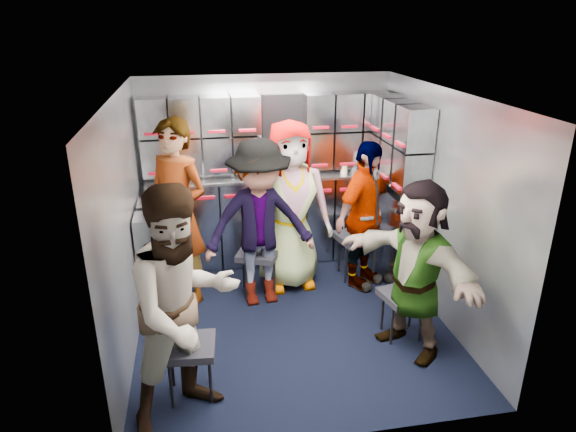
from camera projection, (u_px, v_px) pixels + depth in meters
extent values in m
plane|color=black|center=(291.00, 318.00, 4.88)|extent=(3.00, 3.00, 0.00)
cube|color=gray|center=(267.00, 168.00, 5.87)|extent=(2.80, 0.04, 2.10)
cube|color=gray|center=(125.00, 227.00, 4.26)|extent=(0.04, 3.00, 2.10)
cube|color=gray|center=(440.00, 206.00, 4.72)|extent=(0.04, 3.00, 2.10)
cube|color=silver|center=(291.00, 94.00, 4.11)|extent=(2.80, 3.00, 0.02)
cube|color=#9499A3|center=(270.00, 220.00, 5.88)|extent=(2.68, 0.38, 0.99)
cube|color=#9499A3|center=(161.00, 256.00, 5.01)|extent=(0.38, 0.76, 0.99)
cube|color=#B5B7BC|center=(270.00, 177.00, 5.69)|extent=(2.68, 0.42, 0.03)
cube|color=#9499A3|center=(268.00, 133.00, 5.57)|extent=(2.68, 0.28, 0.82)
cube|color=#9499A3|center=(400.00, 142.00, 5.18)|extent=(0.28, 1.00, 0.82)
cube|color=#9499A3|center=(396.00, 236.00, 5.45)|extent=(0.28, 1.20, 1.00)
cube|color=#9F0619|center=(272.00, 194.00, 5.55)|extent=(2.60, 0.02, 0.03)
cube|color=black|center=(189.00, 347.00, 3.75)|extent=(0.41, 0.39, 0.06)
cylinder|color=black|center=(171.00, 385.00, 3.70)|extent=(0.02, 0.02, 0.40)
cylinder|color=black|center=(210.00, 380.00, 3.75)|extent=(0.02, 0.02, 0.40)
cylinder|color=black|center=(172.00, 364.00, 3.92)|extent=(0.02, 0.02, 0.40)
cylinder|color=black|center=(209.00, 360.00, 3.97)|extent=(0.02, 0.02, 0.40)
cube|color=black|center=(258.00, 254.00, 5.20)|extent=(0.50, 0.49, 0.06)
cylinder|color=black|center=(246.00, 280.00, 5.14)|extent=(0.02, 0.02, 0.41)
cylinder|color=black|center=(274.00, 278.00, 5.19)|extent=(0.02, 0.02, 0.41)
cylinder|color=black|center=(244.00, 269.00, 5.37)|extent=(0.02, 0.02, 0.41)
cylinder|color=black|center=(271.00, 267.00, 5.42)|extent=(0.02, 0.02, 0.41)
cube|color=black|center=(287.00, 241.00, 5.54)|extent=(0.48, 0.47, 0.06)
cylinder|color=black|center=(276.00, 265.00, 5.49)|extent=(0.02, 0.02, 0.39)
cylinder|color=black|center=(301.00, 263.00, 5.53)|extent=(0.02, 0.02, 0.39)
cylinder|color=black|center=(273.00, 255.00, 5.70)|extent=(0.02, 0.02, 0.39)
cylinder|color=black|center=(297.00, 254.00, 5.75)|extent=(0.02, 0.02, 0.39)
cube|color=black|center=(357.00, 237.00, 5.50)|extent=(0.50, 0.48, 0.07)
cylinder|color=black|center=(346.00, 264.00, 5.45)|extent=(0.03, 0.03, 0.44)
cylinder|color=black|center=(374.00, 262.00, 5.50)|extent=(0.03, 0.03, 0.44)
cylinder|color=black|center=(339.00, 253.00, 5.69)|extent=(0.03, 0.03, 0.44)
cylinder|color=black|center=(366.00, 251.00, 5.74)|extent=(0.03, 0.03, 0.44)
cube|color=black|center=(404.00, 296.00, 4.48)|extent=(0.43, 0.42, 0.06)
cylinder|color=black|center=(392.00, 325.00, 4.43)|extent=(0.02, 0.02, 0.39)
cylinder|color=black|center=(421.00, 322.00, 4.47)|extent=(0.02, 0.02, 0.39)
cylinder|color=black|center=(383.00, 311.00, 4.64)|extent=(0.02, 0.02, 0.39)
cylinder|color=black|center=(411.00, 308.00, 4.69)|extent=(0.02, 0.02, 0.39)
imported|color=black|center=(178.00, 214.00, 4.90)|extent=(0.80, 0.76, 1.84)
imported|color=black|center=(184.00, 308.00, 3.43)|extent=(1.06, 0.98, 1.73)
imported|color=black|center=(260.00, 224.00, 4.89)|extent=(1.12, 0.72, 1.66)
imported|color=black|center=(290.00, 206.00, 5.20)|extent=(0.90, 0.63, 1.76)
imported|color=black|center=(364.00, 216.00, 5.22)|extent=(0.94, 0.87, 1.56)
imported|color=black|center=(416.00, 269.00, 4.18)|extent=(1.04, 1.46, 1.52)
cylinder|color=white|center=(174.00, 172.00, 5.42)|extent=(0.06, 0.06, 0.23)
cylinder|color=white|center=(244.00, 166.00, 5.54)|extent=(0.06, 0.06, 0.28)
cylinder|color=white|center=(354.00, 162.00, 5.75)|extent=(0.07, 0.07, 0.25)
cylinder|color=beige|center=(176.00, 177.00, 5.44)|extent=(0.08, 0.08, 0.10)
cylinder|color=beige|center=(344.00, 169.00, 5.75)|extent=(0.07, 0.07, 0.09)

